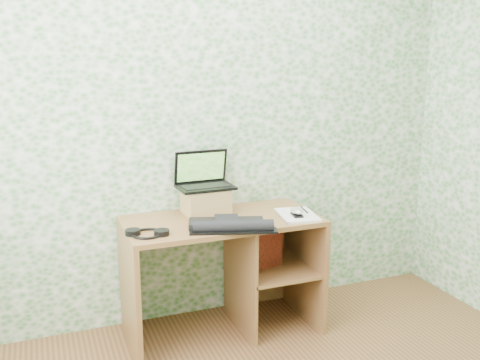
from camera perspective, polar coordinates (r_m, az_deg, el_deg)
name	(u,v)px	position (r m, az deg, el deg)	size (l,w,h in m)	color
wall_back	(205,124)	(3.48, -3.73, 5.97)	(3.50, 3.50, 0.00)	white
desk	(232,256)	(3.45, -0.86, -8.13)	(1.20, 0.60, 0.75)	brown
riser	(206,201)	(3.40, -3.68, -2.24)	(0.27, 0.23, 0.16)	#A38049
laptop	(204,179)	(3.40, -3.90, 0.14)	(0.35, 0.25, 0.23)	black
keyboard	(229,225)	(3.11, -1.13, -4.78)	(0.51, 0.39, 0.07)	black
headphones	(147,233)	(3.05, -9.87, -5.59)	(0.24, 0.24, 0.03)	black
notepad	(297,215)	(3.38, 6.12, -3.73)	(0.22, 0.31, 0.01)	silver
mouse	(297,213)	(3.33, 6.09, -3.50)	(0.07, 0.11, 0.04)	silver
pen	(304,210)	(3.46, 6.87, -3.16)	(0.01, 0.01, 0.15)	black
red_box	(265,246)	(3.48, 2.65, -7.09)	(0.23, 0.07, 0.28)	#A0260E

